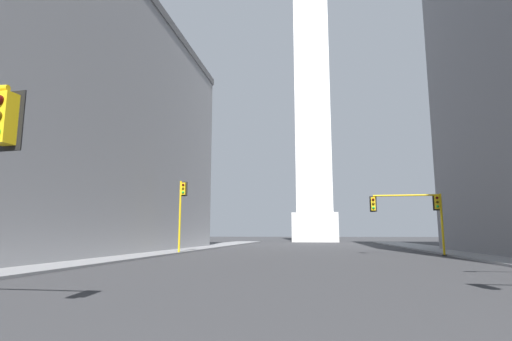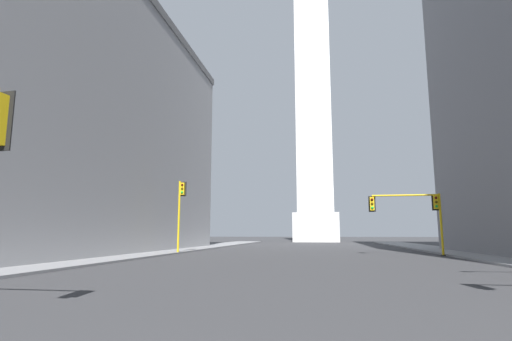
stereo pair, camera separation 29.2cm
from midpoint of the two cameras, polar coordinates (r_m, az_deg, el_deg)
name	(u,v)px [view 1 (the left image)]	position (r m, az deg, el deg)	size (l,w,h in m)	color
sidewalk_left	(140,254)	(34.92, -16.47, -11.42)	(5.00, 101.44, 0.15)	gray
sidewalk_right	(498,258)	(33.89, 31.07, -10.61)	(5.00, 101.44, 0.15)	gray
obelisk	(312,93)	(91.00, 7.95, 10.93)	(9.33, 9.33, 68.12)	silver
traffic_light_mid_right	(415,208)	(35.22, 21.59, -5.03)	(5.78, 0.52, 4.99)	yellow
traffic_light_mid_left	(182,206)	(36.74, -10.81, -4.96)	(0.77, 0.50, 6.49)	yellow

